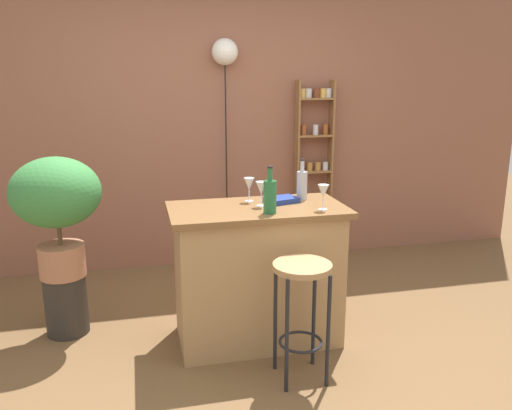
# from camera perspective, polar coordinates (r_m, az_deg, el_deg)

# --- Properties ---
(ground) EXTENTS (12.00, 12.00, 0.00)m
(ground) POSITION_cam_1_polar(r_m,az_deg,el_deg) (3.51, 1.31, -16.52)
(ground) COLOR brown
(back_wall) EXTENTS (6.40, 0.10, 2.80)m
(back_wall) POSITION_cam_1_polar(r_m,az_deg,el_deg) (4.95, -4.34, 9.55)
(back_wall) COLOR #8C5642
(back_wall) RESTS_ON ground
(kitchen_counter) EXTENTS (1.16, 0.61, 0.94)m
(kitchen_counter) POSITION_cam_1_polar(r_m,az_deg,el_deg) (3.57, 0.14, -7.53)
(kitchen_counter) COLOR #A87F51
(kitchen_counter) RESTS_ON ground
(bar_stool) EXTENTS (0.35, 0.35, 0.73)m
(bar_stool) POSITION_cam_1_polar(r_m,az_deg,el_deg) (3.10, 5.01, -9.66)
(bar_stool) COLOR black
(bar_stool) RESTS_ON ground
(spice_shelf) EXTENTS (0.36, 0.12, 1.74)m
(spice_shelf) POSITION_cam_1_polar(r_m,az_deg,el_deg) (5.11, 6.30, 3.96)
(spice_shelf) COLOR olive
(spice_shelf) RESTS_ON ground
(plant_stool) EXTENTS (0.29, 0.29, 0.43)m
(plant_stool) POSITION_cam_1_polar(r_m,az_deg,el_deg) (3.98, -20.00, -10.14)
(plant_stool) COLOR #2D2823
(plant_stool) RESTS_ON ground
(potted_plant) EXTENTS (0.60, 0.54, 0.83)m
(potted_plant) POSITION_cam_1_polar(r_m,az_deg,el_deg) (3.74, -20.96, 0.40)
(potted_plant) COLOR #A86B4C
(potted_plant) RESTS_ON plant_stool
(bottle_sauce_amber) EXTENTS (0.07, 0.07, 0.28)m
(bottle_sauce_amber) POSITION_cam_1_polar(r_m,az_deg,el_deg) (3.62, 5.04, 2.27)
(bottle_sauce_amber) COLOR #B2B2B7
(bottle_sauce_amber) RESTS_ON kitchen_counter
(bottle_wine_red) EXTENTS (0.08, 0.08, 0.30)m
(bottle_wine_red) POSITION_cam_1_polar(r_m,az_deg,el_deg) (3.25, 1.53, 1.04)
(bottle_wine_red) COLOR #236638
(bottle_wine_red) RESTS_ON kitchen_counter
(wine_glass_left) EXTENTS (0.07, 0.07, 0.16)m
(wine_glass_left) POSITION_cam_1_polar(r_m,az_deg,el_deg) (3.35, 7.36, 1.43)
(wine_glass_left) COLOR silver
(wine_glass_left) RESTS_ON kitchen_counter
(wine_glass_center) EXTENTS (0.07, 0.07, 0.16)m
(wine_glass_center) POSITION_cam_1_polar(r_m,az_deg,el_deg) (3.55, -0.76, 2.24)
(wine_glass_center) COLOR silver
(wine_glass_center) RESTS_ON kitchen_counter
(wine_glass_right) EXTENTS (0.07, 0.07, 0.16)m
(wine_glass_right) POSITION_cam_1_polar(r_m,az_deg,el_deg) (3.42, 0.57, 1.79)
(wine_glass_right) COLOR silver
(wine_glass_right) RESTS_ON kitchen_counter
(cookbook) EXTENTS (0.24, 0.20, 0.03)m
(cookbook) POSITION_cam_1_polar(r_m,az_deg,el_deg) (3.54, 2.80, 0.56)
(cookbook) COLOR navy
(cookbook) RESTS_ON kitchen_counter
(pendant_globe_light) EXTENTS (0.24, 0.24, 2.10)m
(pendant_globe_light) POSITION_cam_1_polar(r_m,az_deg,el_deg) (4.84, -3.42, 16.11)
(pendant_globe_light) COLOR black
(pendant_globe_light) RESTS_ON ground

